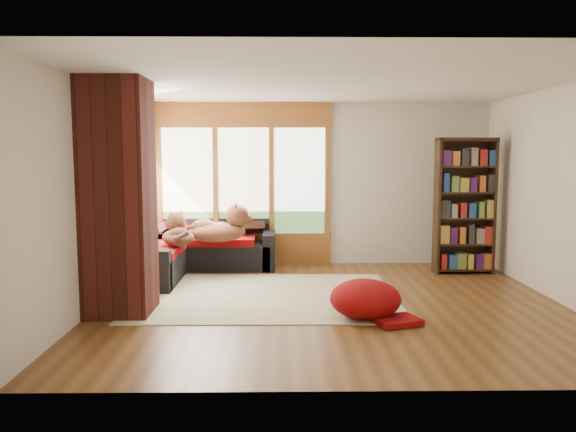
# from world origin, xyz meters

# --- Properties ---
(floor) EXTENTS (5.50, 5.50, 0.00)m
(floor) POSITION_xyz_m (0.00, 0.00, 0.00)
(floor) COLOR #543317
(floor) RESTS_ON ground
(ceiling) EXTENTS (5.50, 5.50, 0.00)m
(ceiling) POSITION_xyz_m (0.00, 0.00, 2.60)
(ceiling) COLOR white
(wall_back) EXTENTS (5.50, 0.04, 2.60)m
(wall_back) POSITION_xyz_m (0.00, 2.50, 1.30)
(wall_back) COLOR silver
(wall_back) RESTS_ON ground
(wall_front) EXTENTS (5.50, 0.04, 2.60)m
(wall_front) POSITION_xyz_m (0.00, -2.50, 1.30)
(wall_front) COLOR silver
(wall_front) RESTS_ON ground
(wall_left) EXTENTS (0.04, 5.00, 2.60)m
(wall_left) POSITION_xyz_m (-2.75, 0.00, 1.30)
(wall_left) COLOR silver
(wall_left) RESTS_ON ground
(wall_right) EXTENTS (0.04, 5.00, 2.60)m
(wall_right) POSITION_xyz_m (2.75, 0.00, 1.30)
(wall_right) COLOR silver
(wall_right) RESTS_ON ground
(windows_back) EXTENTS (2.82, 0.10, 1.90)m
(windows_back) POSITION_xyz_m (-1.20, 2.47, 1.35)
(windows_back) COLOR #955B26
(windows_back) RESTS_ON wall_back
(windows_left) EXTENTS (0.10, 2.62, 1.90)m
(windows_left) POSITION_xyz_m (-2.72, 1.20, 1.35)
(windows_left) COLOR #955B26
(windows_left) RESTS_ON wall_left
(roller_blind) EXTENTS (0.03, 0.72, 0.90)m
(roller_blind) POSITION_xyz_m (-2.69, 2.03, 1.75)
(roller_blind) COLOR #7B9E60
(roller_blind) RESTS_ON wall_left
(brick_chimney) EXTENTS (0.70, 0.70, 2.60)m
(brick_chimney) POSITION_xyz_m (-2.40, -0.35, 1.30)
(brick_chimney) COLOR #471914
(brick_chimney) RESTS_ON ground
(sectional_sofa) EXTENTS (2.20, 2.20, 0.80)m
(sectional_sofa) POSITION_xyz_m (-1.95, 1.70, 0.30)
(sectional_sofa) COLOR black
(sectional_sofa) RESTS_ON ground
(area_rug) EXTENTS (3.23, 2.48, 0.01)m
(area_rug) POSITION_xyz_m (-0.78, 0.37, 0.01)
(area_rug) COLOR silver
(area_rug) RESTS_ON ground
(bookshelf) EXTENTS (0.87, 0.29, 2.02)m
(bookshelf) POSITION_xyz_m (2.14, 1.73, 1.01)
(bookshelf) COLOR black
(bookshelf) RESTS_ON ground
(pouf) EXTENTS (1.00, 1.00, 0.42)m
(pouf) POSITION_xyz_m (0.32, -0.59, 0.22)
(pouf) COLOR maroon
(pouf) RESTS_ON area_rug
(dog_tan) EXTENTS (0.95, 0.65, 0.49)m
(dog_tan) POSITION_xyz_m (-1.47, 1.59, 0.78)
(dog_tan) COLOR brown
(dog_tan) RESTS_ON sectional_sofa
(dog_brindle) EXTENTS (0.62, 0.80, 0.40)m
(dog_brindle) POSITION_xyz_m (-2.06, 1.31, 0.73)
(dog_brindle) COLOR #301B15
(dog_brindle) RESTS_ON sectional_sofa
(throw_pillows) EXTENTS (1.98, 1.68, 0.45)m
(throw_pillows) POSITION_xyz_m (-1.92, 1.85, 0.76)
(throw_pillows) COLOR #342119
(throw_pillows) RESTS_ON sectional_sofa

